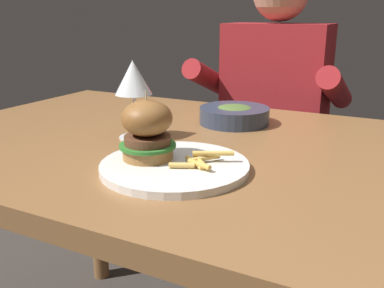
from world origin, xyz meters
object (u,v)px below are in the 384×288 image
at_px(burger_sandwich, 147,130).
at_px(wine_glass, 133,80).
at_px(soup_bowl, 234,115).
at_px(diner_person, 272,139).
at_px(main_plate, 175,166).

relative_size(burger_sandwich, wine_glass, 0.72).
bearing_deg(soup_bowl, diner_person, 94.54).
xyz_separation_m(main_plate, diner_person, (-0.07, 0.86, -0.18)).
distance_m(main_plate, soup_bowl, 0.37).
xyz_separation_m(main_plate, burger_sandwich, (-0.06, -0.00, 0.06)).
height_order(soup_bowl, diner_person, diner_person).
xyz_separation_m(main_plate, wine_glass, (-0.18, 0.14, 0.13)).
relative_size(main_plate, soup_bowl, 1.51).
height_order(main_plate, wine_glass, wine_glass).
relative_size(main_plate, burger_sandwich, 2.14).
height_order(main_plate, soup_bowl, soup_bowl).
bearing_deg(wine_glass, main_plate, -37.66).
distance_m(burger_sandwich, diner_person, 0.90).
bearing_deg(wine_glass, soup_bowl, 56.91).
bearing_deg(main_plate, wine_glass, 142.34).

